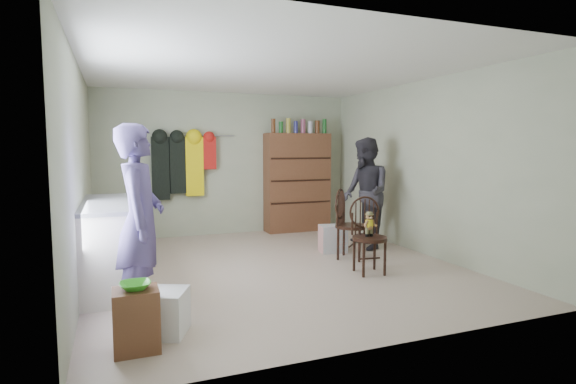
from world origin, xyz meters
name	(u,v)px	position (x,y,z in m)	size (l,w,h in m)	color
ground_plane	(276,267)	(0.00, 0.00, 0.00)	(5.00, 5.00, 0.00)	#C2AE9C
room_walls	(262,145)	(0.00, 0.53, 1.58)	(5.00, 5.00, 5.00)	#AFB597
counter	(112,243)	(-1.95, 0.00, 0.47)	(0.64, 1.86, 0.94)	silver
stool	(136,320)	(-1.79, -1.87, 0.24)	(0.33, 0.29, 0.48)	brown
bowl	(135,286)	(-1.79, -1.87, 0.51)	(0.23, 0.23, 0.06)	green
plastic_tub	(162,312)	(-1.57, -1.62, 0.18)	(0.38, 0.36, 0.36)	white
chair_front	(368,231)	(0.98, -0.63, 0.52)	(0.46, 0.46, 0.94)	black
chair_far	(348,221)	(1.10, 0.09, 0.52)	(0.61, 0.61, 0.97)	black
striped_bag	(333,239)	(1.08, 0.51, 0.20)	(0.38, 0.29, 0.40)	#E57C72
person_left	(140,221)	(-1.70, -1.11, 0.88)	(0.64, 0.42, 1.75)	#554783
person_right	(365,193)	(1.65, 0.56, 0.85)	(0.83, 0.64, 1.70)	#2D2B33
dresser	(297,182)	(1.25, 2.30, 0.92)	(1.20, 0.39, 2.07)	brown
coat_rack	(182,165)	(-0.83, 2.38, 1.25)	(1.42, 0.12, 1.09)	#99999E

